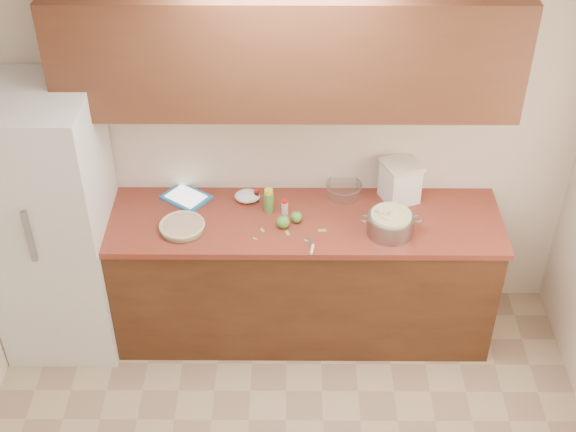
{
  "coord_description": "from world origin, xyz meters",
  "views": [
    {
      "loc": [
        0.03,
        -2.39,
        3.94
      ],
      "look_at": [
        0.01,
        1.43,
        0.98
      ],
      "focal_mm": 50.0,
      "sensor_mm": 36.0,
      "label": 1
    }
  ],
  "objects_px": {
    "pie": "(182,227)",
    "colander": "(390,224)",
    "tablet": "(186,197)",
    "flour_canister": "(400,181)"
  },
  "relations": [
    {
      "from": "flour_canister",
      "to": "tablet",
      "type": "relative_size",
      "value": 0.82
    },
    {
      "from": "pie",
      "to": "colander",
      "type": "relative_size",
      "value": 0.77
    },
    {
      "from": "pie",
      "to": "flour_canister",
      "type": "relative_size",
      "value": 1.02
    },
    {
      "from": "pie",
      "to": "flour_canister",
      "type": "bearing_deg",
      "value": 13.66
    },
    {
      "from": "tablet",
      "to": "colander",
      "type": "bearing_deg",
      "value": 21.53
    },
    {
      "from": "flour_canister",
      "to": "tablet",
      "type": "xyz_separation_m",
      "value": [
        -1.34,
        -0.01,
        -0.13
      ]
    },
    {
      "from": "pie",
      "to": "tablet",
      "type": "height_order",
      "value": "pie"
    },
    {
      "from": "pie",
      "to": "colander",
      "type": "distance_m",
      "value": 1.25
    },
    {
      "from": "pie",
      "to": "tablet",
      "type": "distance_m",
      "value": 0.31
    },
    {
      "from": "flour_canister",
      "to": "colander",
      "type": "bearing_deg",
      "value": -104.46
    }
  ]
}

